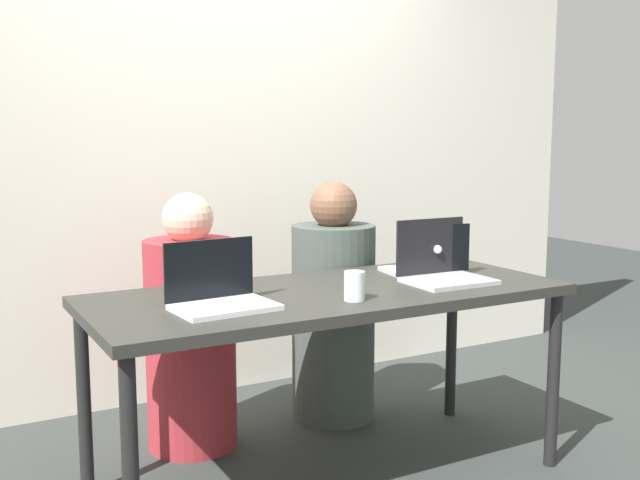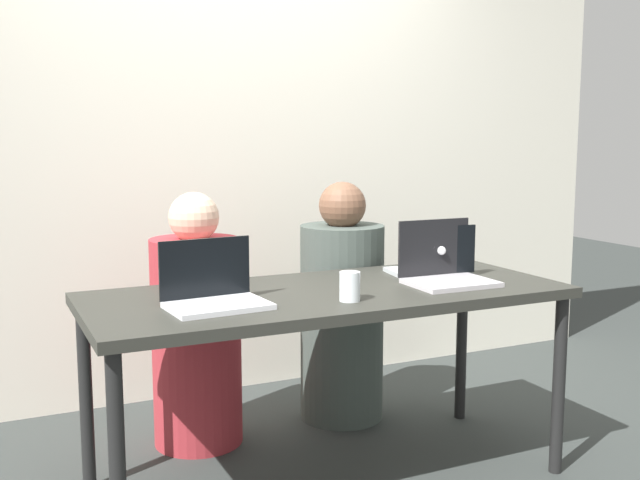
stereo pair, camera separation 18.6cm
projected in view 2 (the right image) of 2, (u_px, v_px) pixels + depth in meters
ground_plane at (328, 480)px, 2.91m from camera, size 12.00×12.00×0.00m
back_wall at (224, 133)px, 3.82m from camera, size 4.68×0.10×2.68m
desk at (328, 307)px, 2.81m from camera, size 1.80×0.74×0.75m
person_on_left at (197, 333)px, 3.21m from camera, size 0.46×0.46×1.09m
person_on_right at (342, 314)px, 3.51m from camera, size 0.44×0.44×1.12m
laptop_front_right at (445, 270)px, 2.93m from camera, size 0.33×0.29×0.24m
laptop_front_left at (213, 292)px, 2.53m from camera, size 0.35×0.27×0.22m
laptop_back_right at (431, 264)px, 3.10m from camera, size 0.34×0.27×0.21m
water_glass_center at (350, 288)px, 2.61m from camera, size 0.07×0.07×0.10m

